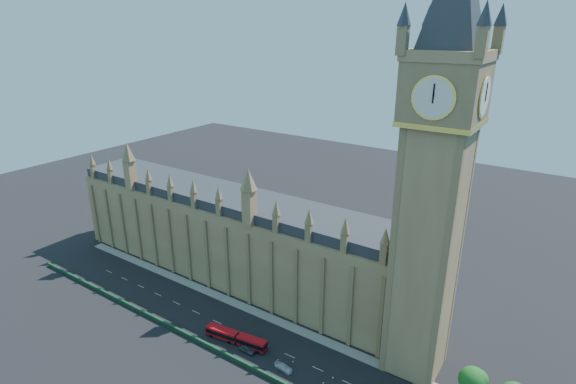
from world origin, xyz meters
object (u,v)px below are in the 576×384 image
Objects in this scene: car_grey at (247,349)px; car_white at (284,367)px; red_bus at (236,338)px; car_silver at (252,344)px.

car_white is at bearing -88.39° from car_grey.
red_bus reaches higher than car_grey.
car_silver is 0.94× the size of car_white.
car_silver is 11.58m from car_white.
red_bus is at bearing 77.36° from car_grey.
car_grey is at bearing -22.05° from red_bus.
red_bus is at bearing 98.52° from car_silver.
car_silver is (4.12, 1.21, -0.80)m from red_bus.
car_grey is 11.03m from car_white.
red_bus is 3.88× the size of car_silver.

